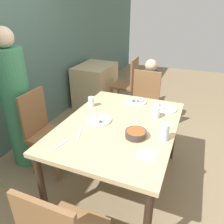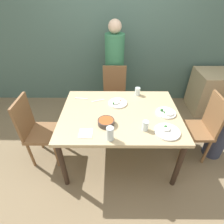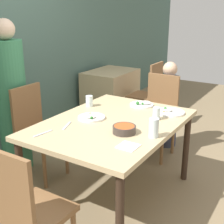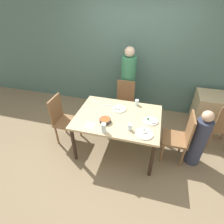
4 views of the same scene
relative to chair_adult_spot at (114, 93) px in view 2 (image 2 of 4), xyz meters
The scene contains 19 objects.
ground_plane 1.00m from the chair_adult_spot, 85.96° to the right, with size 10.00×10.00×0.00m, color #847051.
wall_back 1.10m from the chair_adult_spot, 85.04° to the left, with size 10.00×0.06×2.70m.
dining_table 0.88m from the chair_adult_spot, 85.96° to the right, with size 1.42×1.05×0.74m.
chair_adult_spot is the anchor object (origin of this frame).
chair_child_spot 1.39m from the chair_adult_spot, 37.03° to the right, with size 0.40×0.40×0.94m.
chair_empty_left 1.34m from the chair_adult_spot, 137.69° to the right, with size 0.40×0.40×0.94m.
person_adult 0.40m from the chair_adult_spot, 90.00° to the left, with size 0.31×0.31×1.58m.
person_child 1.64m from the chair_adult_spot, 30.87° to the right, with size 0.25×0.25×1.07m.
bowl_curry 1.11m from the chair_adult_spot, 95.33° to the right, with size 0.18×0.18×0.06m.
plate_rice_adult 0.71m from the chair_adult_spot, 87.36° to the right, with size 0.24×0.24×0.04m.
plate_rice_child 1.10m from the chair_adult_spot, 55.12° to the right, with size 0.24×0.24×0.05m.
plate_noodles 1.33m from the chair_adult_spot, 65.79° to the right, with size 0.27×0.27×0.05m.
glass_water_tall 1.34m from the chair_adult_spot, 92.33° to the right, with size 0.08×0.08×0.15m.
glass_water_short 1.24m from the chair_adult_spot, 74.83° to the right, with size 0.07×0.07×0.11m.
glass_water_center 0.61m from the chair_adult_spot, 54.51° to the right, with size 0.07×0.07×0.11m.
napkin_folded 1.29m from the chair_adult_spot, 104.04° to the right, with size 0.14×0.14×0.01m.
fork_steel 0.68m from the chair_adult_spot, 110.62° to the right, with size 0.18×0.08×0.01m.
spoon_steel 0.75m from the chair_adult_spot, 129.77° to the right, with size 0.18×0.05×0.01m.
background_table 1.90m from the chair_adult_spot, ahead, with size 0.82×0.60×0.76m.
Camera 2 is at (-0.09, -1.68, 1.99)m, focal length 28.00 mm.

